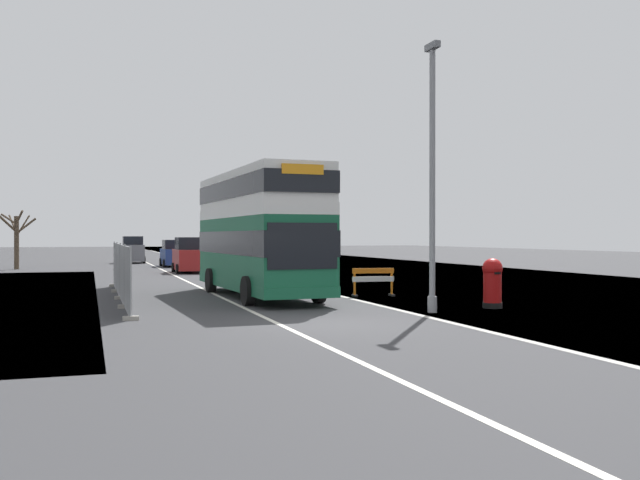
{
  "coord_description": "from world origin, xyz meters",
  "views": [
    {
      "loc": [
        -5.89,
        -17.74,
        2.34
      ],
      "look_at": [
        1.83,
        5.68,
        2.2
      ],
      "focal_mm": 39.32,
      "sensor_mm": 36.0,
      "label": 1
    }
  ],
  "objects_px": {
    "double_decker_bus": "(259,231)",
    "car_receding_mid": "(175,254)",
    "lamppost_foreground": "(432,185)",
    "roadworks_barrier": "(373,279)",
    "red_pillar_postbox": "(492,281)",
    "car_receding_far": "(133,250)",
    "car_oncoming_near": "(190,256)"
  },
  "relations": [
    {
      "from": "double_decker_bus",
      "to": "car_receding_mid",
      "type": "distance_m",
      "value": 28.27
    },
    {
      "from": "lamppost_foreground",
      "to": "roadworks_barrier",
      "type": "relative_size",
      "value": 4.93
    },
    {
      "from": "roadworks_barrier",
      "to": "car_receding_mid",
      "type": "bearing_deg",
      "value": 98.15
    },
    {
      "from": "lamppost_foreground",
      "to": "red_pillar_postbox",
      "type": "xyz_separation_m",
      "value": [
        2.48,
        0.58,
        -3.0
      ]
    },
    {
      "from": "roadworks_barrier",
      "to": "car_receding_far",
      "type": "distance_m",
      "value": 38.16
    },
    {
      "from": "lamppost_foreground",
      "to": "roadworks_barrier",
      "type": "bearing_deg",
      "value": 85.36
    },
    {
      "from": "lamppost_foreground",
      "to": "car_oncoming_near",
      "type": "relative_size",
      "value": 2.16
    },
    {
      "from": "car_oncoming_near",
      "to": "car_receding_mid",
      "type": "relative_size",
      "value": 0.88
    },
    {
      "from": "red_pillar_postbox",
      "to": "car_oncoming_near",
      "type": "xyz_separation_m",
      "value": [
        -6.34,
        25.2,
        0.17
      ]
    },
    {
      "from": "double_decker_bus",
      "to": "roadworks_barrier",
      "type": "bearing_deg",
      "value": -15.28
    },
    {
      "from": "car_oncoming_near",
      "to": "car_receding_far",
      "type": "height_order",
      "value": "car_receding_far"
    },
    {
      "from": "double_decker_bus",
      "to": "lamppost_foreground",
      "type": "bearing_deg",
      "value": -61.51
    },
    {
      "from": "roadworks_barrier",
      "to": "car_receding_far",
      "type": "bearing_deg",
      "value": 100.41
    },
    {
      "from": "double_decker_bus",
      "to": "car_receding_far",
      "type": "xyz_separation_m",
      "value": [
        -2.63,
        36.37,
        -1.45
      ]
    },
    {
      "from": "red_pillar_postbox",
      "to": "car_oncoming_near",
      "type": "distance_m",
      "value": 25.98
    },
    {
      "from": "double_decker_bus",
      "to": "car_receding_mid",
      "type": "bearing_deg",
      "value": 89.88
    },
    {
      "from": "car_receding_far",
      "to": "roadworks_barrier",
      "type": "bearing_deg",
      "value": -79.59
    },
    {
      "from": "double_decker_bus",
      "to": "car_oncoming_near",
      "type": "bearing_deg",
      "value": 90.22
    },
    {
      "from": "red_pillar_postbox",
      "to": "car_oncoming_near",
      "type": "relative_size",
      "value": 0.42
    },
    {
      "from": "double_decker_bus",
      "to": "car_oncoming_near",
      "type": "distance_m",
      "value": 18.84
    },
    {
      "from": "car_receding_mid",
      "to": "car_receding_far",
      "type": "xyz_separation_m",
      "value": [
        -2.69,
        8.14,
        0.12
      ]
    },
    {
      "from": "double_decker_bus",
      "to": "red_pillar_postbox",
      "type": "bearing_deg",
      "value": -45.64
    },
    {
      "from": "double_decker_bus",
      "to": "car_receding_mid",
      "type": "xyz_separation_m",
      "value": [
        0.06,
        28.23,
        -1.57
      ]
    },
    {
      "from": "roadworks_barrier",
      "to": "car_oncoming_near",
      "type": "xyz_separation_m",
      "value": [
        -4.34,
        19.95,
        0.37
      ]
    },
    {
      "from": "lamppost_foreground",
      "to": "car_receding_mid",
      "type": "xyz_separation_m",
      "value": [
        -3.73,
        35.22,
        -2.92
      ]
    },
    {
      "from": "roadworks_barrier",
      "to": "car_receding_far",
      "type": "xyz_separation_m",
      "value": [
        -6.9,
        37.53,
        0.4
      ]
    },
    {
      "from": "car_oncoming_near",
      "to": "car_receding_mid",
      "type": "bearing_deg",
      "value": 89.21
    },
    {
      "from": "car_oncoming_near",
      "to": "car_receding_far",
      "type": "relative_size",
      "value": 1.0
    },
    {
      "from": "car_oncoming_near",
      "to": "roadworks_barrier",
      "type": "bearing_deg",
      "value": -77.73
    },
    {
      "from": "red_pillar_postbox",
      "to": "car_receding_far",
      "type": "distance_m",
      "value": 43.69
    },
    {
      "from": "roadworks_barrier",
      "to": "car_oncoming_near",
      "type": "bearing_deg",
      "value": 102.27
    },
    {
      "from": "red_pillar_postbox",
      "to": "roadworks_barrier",
      "type": "height_order",
      "value": "red_pillar_postbox"
    }
  ]
}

